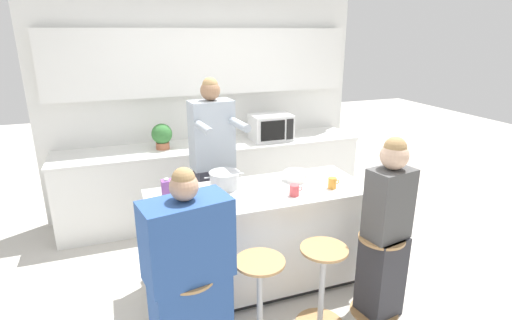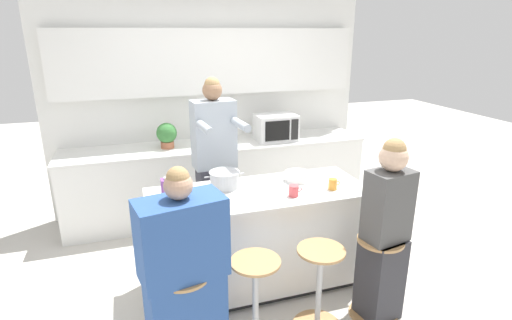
{
  "view_description": "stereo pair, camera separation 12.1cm",
  "coord_description": "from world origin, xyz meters",
  "px_view_note": "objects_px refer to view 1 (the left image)",
  "views": [
    {
      "loc": [
        -1.09,
        -2.9,
        2.18
      ],
      "look_at": [
        0.0,
        0.07,
        1.14
      ],
      "focal_mm": 28.0,
      "sensor_mm": 36.0,
      "label": 1
    },
    {
      "loc": [
        -0.97,
        -2.94,
        2.18
      ],
      "look_at": [
        0.0,
        0.07,
        1.14
      ],
      "focal_mm": 28.0,
      "sensor_mm": 36.0,
      "label": 2
    }
  ],
  "objects_px": {
    "bar_stool_rightmost": "(378,274)",
    "juice_carton": "(167,190)",
    "bar_stool_center_left": "(260,301)",
    "banana_bunch": "(183,206)",
    "bar_stool_leftmost": "(191,318)",
    "cooking_pot": "(224,180)",
    "fruit_bowl": "(296,176)",
    "coffee_cup_near": "(294,190)",
    "coffee_cup_far": "(332,183)",
    "bar_stool_center_right": "(322,286)",
    "person_wrapped_blanket": "(189,279)",
    "person_cooking": "(213,172)",
    "microwave": "(271,127)",
    "kitchen_island": "(259,238)",
    "person_seated_near": "(385,235)",
    "potted_plant": "(162,135)"
  },
  "relations": [
    {
      "from": "bar_stool_center_right",
      "to": "fruit_bowl",
      "type": "distance_m",
      "value": 1.01
    },
    {
      "from": "person_wrapped_blanket",
      "to": "potted_plant",
      "type": "relative_size",
      "value": 4.89
    },
    {
      "from": "person_wrapped_blanket",
      "to": "juice_carton",
      "type": "relative_size",
      "value": 7.76
    },
    {
      "from": "coffee_cup_near",
      "to": "juice_carton",
      "type": "bearing_deg",
      "value": 165.01
    },
    {
      "from": "bar_stool_center_right",
      "to": "banana_bunch",
      "type": "bearing_deg",
      "value": 148.77
    },
    {
      "from": "bar_stool_center_right",
      "to": "bar_stool_rightmost",
      "type": "bearing_deg",
      "value": -0.71
    },
    {
      "from": "person_seated_near",
      "to": "microwave",
      "type": "height_order",
      "value": "person_seated_near"
    },
    {
      "from": "bar_stool_rightmost",
      "to": "juice_carton",
      "type": "xyz_separation_m",
      "value": [
        -1.49,
        0.76,
        0.62
      ]
    },
    {
      "from": "person_cooking",
      "to": "potted_plant",
      "type": "distance_m",
      "value": 1.01
    },
    {
      "from": "kitchen_island",
      "to": "banana_bunch",
      "type": "distance_m",
      "value": 0.82
    },
    {
      "from": "person_cooking",
      "to": "coffee_cup_near",
      "type": "xyz_separation_m",
      "value": [
        0.48,
        -0.8,
        0.05
      ]
    },
    {
      "from": "kitchen_island",
      "to": "coffee_cup_far",
      "type": "distance_m",
      "value": 0.79
    },
    {
      "from": "bar_stool_rightmost",
      "to": "banana_bunch",
      "type": "bearing_deg",
      "value": 158.35
    },
    {
      "from": "potted_plant",
      "to": "banana_bunch",
      "type": "bearing_deg",
      "value": -92.45
    },
    {
      "from": "person_wrapped_blanket",
      "to": "microwave",
      "type": "xyz_separation_m",
      "value": [
        1.45,
        2.19,
        0.39
      ]
    },
    {
      "from": "cooking_pot",
      "to": "banana_bunch",
      "type": "distance_m",
      "value": 0.51
    },
    {
      "from": "bar_stool_rightmost",
      "to": "fruit_bowl",
      "type": "distance_m",
      "value": 1.06
    },
    {
      "from": "person_cooking",
      "to": "bar_stool_rightmost",
      "type": "bearing_deg",
      "value": -57.73
    },
    {
      "from": "coffee_cup_far",
      "to": "juice_carton",
      "type": "height_order",
      "value": "juice_carton"
    },
    {
      "from": "cooking_pot",
      "to": "potted_plant",
      "type": "xyz_separation_m",
      "value": [
        -0.34,
        1.38,
        0.09
      ]
    },
    {
      "from": "fruit_bowl",
      "to": "coffee_cup_near",
      "type": "height_order",
      "value": "coffee_cup_near"
    },
    {
      "from": "bar_stool_leftmost",
      "to": "banana_bunch",
      "type": "height_order",
      "value": "banana_bunch"
    },
    {
      "from": "bar_stool_center_left",
      "to": "fruit_bowl",
      "type": "relative_size",
      "value": 3.0
    },
    {
      "from": "cooking_pot",
      "to": "potted_plant",
      "type": "height_order",
      "value": "potted_plant"
    },
    {
      "from": "bar_stool_rightmost",
      "to": "cooking_pot",
      "type": "xyz_separation_m",
      "value": [
        -0.99,
        0.86,
        0.61
      ]
    },
    {
      "from": "person_seated_near",
      "to": "potted_plant",
      "type": "relative_size",
      "value": 5.05
    },
    {
      "from": "bar_stool_center_left",
      "to": "microwave",
      "type": "height_order",
      "value": "microwave"
    },
    {
      "from": "potted_plant",
      "to": "person_wrapped_blanket",
      "type": "bearing_deg",
      "value": -93.76
    },
    {
      "from": "coffee_cup_far",
      "to": "microwave",
      "type": "relative_size",
      "value": 0.21
    },
    {
      "from": "bar_stool_leftmost",
      "to": "cooking_pot",
      "type": "distance_m",
      "value": 1.16
    },
    {
      "from": "bar_stool_leftmost",
      "to": "person_wrapped_blanket",
      "type": "xyz_separation_m",
      "value": [
        0.01,
        -0.0,
        0.31
      ]
    },
    {
      "from": "banana_bunch",
      "to": "juice_carton",
      "type": "relative_size",
      "value": 0.95
    },
    {
      "from": "cooking_pot",
      "to": "fruit_bowl",
      "type": "bearing_deg",
      "value": -3.44
    },
    {
      "from": "bar_stool_center_right",
      "to": "bar_stool_leftmost",
      "type": "bearing_deg",
      "value": -179.8
    },
    {
      "from": "bar_stool_center_right",
      "to": "banana_bunch",
      "type": "height_order",
      "value": "banana_bunch"
    },
    {
      "from": "person_cooking",
      "to": "microwave",
      "type": "distance_m",
      "value": 1.31
    },
    {
      "from": "bar_stool_leftmost",
      "to": "fruit_bowl",
      "type": "relative_size",
      "value": 3.0
    },
    {
      "from": "bar_stool_rightmost",
      "to": "banana_bunch",
      "type": "xyz_separation_m",
      "value": [
        -1.4,
        0.56,
        0.57
      ]
    },
    {
      "from": "kitchen_island",
      "to": "person_seated_near",
      "type": "distance_m",
      "value": 1.06
    },
    {
      "from": "fruit_bowl",
      "to": "bar_stool_leftmost",
      "type": "bearing_deg",
      "value": -144.58
    },
    {
      "from": "person_seated_near",
      "to": "fruit_bowl",
      "type": "height_order",
      "value": "person_seated_near"
    },
    {
      "from": "bar_stool_center_left",
      "to": "microwave",
      "type": "distance_m",
      "value": 2.48
    },
    {
      "from": "person_cooking",
      "to": "juice_carton",
      "type": "distance_m",
      "value": 0.74
    },
    {
      "from": "person_seated_near",
      "to": "microwave",
      "type": "bearing_deg",
      "value": 80.99
    },
    {
      "from": "coffee_cup_near",
      "to": "coffee_cup_far",
      "type": "distance_m",
      "value": 0.37
    },
    {
      "from": "coffee_cup_near",
      "to": "banana_bunch",
      "type": "bearing_deg",
      "value": 176.53
    },
    {
      "from": "bar_stool_center_left",
      "to": "banana_bunch",
      "type": "relative_size",
      "value": 3.92
    },
    {
      "from": "bar_stool_leftmost",
      "to": "person_seated_near",
      "type": "height_order",
      "value": "person_seated_near"
    },
    {
      "from": "banana_bunch",
      "to": "microwave",
      "type": "bearing_deg",
      "value": 49.9
    },
    {
      "from": "person_wrapped_blanket",
      "to": "microwave",
      "type": "distance_m",
      "value": 2.65
    }
  ]
}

